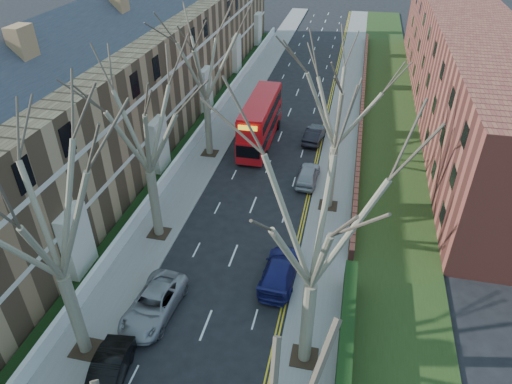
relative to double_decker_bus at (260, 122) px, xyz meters
The scene contains 17 objects.
pavement_left 9.06m from the double_decker_bus, 119.53° to the left, with size 3.00×102.00×0.12m, color slate.
pavement_right 11.03m from the double_decker_bus, 45.08° to the left, with size 3.00×102.00×0.12m, color slate.
terrace_left 12.47m from the double_decker_bus, behind, with size 9.70×78.00×13.60m.
flats_right 22.58m from the double_decker_bus, 31.42° to the left, with size 13.97×54.00×10.00m.
front_wall_left 6.19m from the double_decker_bus, behind, with size 0.30×78.00×1.00m.
grass_verge_right 14.51m from the double_decker_bus, 32.27° to the left, with size 6.00×102.00×0.06m.
tree_left_mid 26.70m from the double_decker_bus, 99.08° to the right, with size 10.50×10.50×14.71m.
tree_left_far 17.38m from the double_decker_bus, 104.80° to the right, with size 10.15×10.15×14.22m.
tree_left_dist 9.10m from the double_decker_bus, 140.60° to the right, with size 10.50×10.50×14.71m.
tree_right_mid 25.56m from the double_decker_bus, 72.50° to the right, with size 10.50×10.50×14.71m.
tree_right_far 13.85m from the double_decker_bus, 51.75° to the right, with size 10.15×10.15×14.22m.
double_decker_bus is the anchor object (origin of this frame).
car_left_mid 26.92m from the double_decker_bus, 94.06° to the right, with size 1.51×4.33×1.43m, color black.
car_left_far 22.19m from the double_decker_bus, 93.88° to the right, with size 2.40×5.20×1.45m, color gray.
car_right_near 18.61m from the double_decker_bus, 74.05° to the right, with size 2.08×5.11×1.48m, color navy.
car_right_mid 8.21m from the double_decker_bus, 48.59° to the right, with size 1.68×4.17×1.42m, color #999AA1.
car_right_far 5.47m from the double_decker_bus, 16.50° to the left, with size 1.52×4.37×1.44m, color black.
Camera 1 is at (6.50, -7.16, 20.54)m, focal length 32.00 mm.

